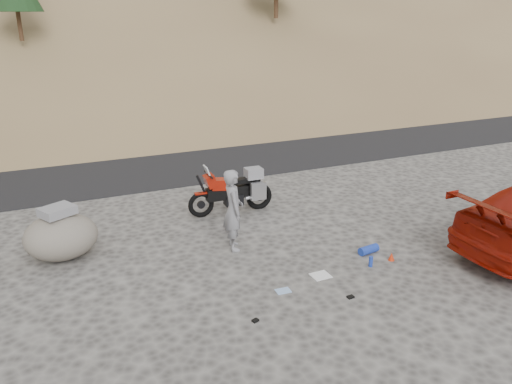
% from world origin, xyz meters
% --- Properties ---
extents(ground, '(140.00, 140.00, 0.00)m').
position_xyz_m(ground, '(0.00, 0.00, 0.00)').
color(ground, '#3E3B39').
rests_on(ground, ground).
extents(road, '(120.00, 7.00, 0.05)m').
position_xyz_m(road, '(0.00, 9.00, 0.00)').
color(road, black).
rests_on(road, ground).
extents(motorcycle, '(2.44, 0.74, 1.45)m').
position_xyz_m(motorcycle, '(0.78, 2.84, 0.62)').
color(motorcycle, black).
rests_on(motorcycle, ground).
extents(man, '(0.58, 0.78, 1.93)m').
position_xyz_m(man, '(-0.09, 0.75, 0.00)').
color(man, gray).
rests_on(man, ground).
extents(boulder, '(1.90, 1.74, 1.22)m').
position_xyz_m(boulder, '(-3.80, 1.87, 0.54)').
color(boulder, '#5C584F').
rests_on(boulder, ground).
extents(gear_white_cloth, '(0.40, 0.35, 0.01)m').
position_xyz_m(gear_white_cloth, '(1.08, -1.25, 0.01)').
color(gear_white_cloth, white).
rests_on(gear_white_cloth, ground).
extents(gear_blue_mat, '(0.52, 0.26, 0.20)m').
position_xyz_m(gear_blue_mat, '(2.63, -0.80, 0.10)').
color(gear_blue_mat, '#1B36A4').
rests_on(gear_blue_mat, ground).
extents(gear_bottle, '(0.10, 0.10, 0.24)m').
position_xyz_m(gear_bottle, '(2.29, -1.34, 0.12)').
color(gear_bottle, '#1B36A4').
rests_on(gear_bottle, ground).
extents(gear_funnel, '(0.19, 0.19, 0.18)m').
position_xyz_m(gear_funnel, '(2.89, -1.29, 0.09)').
color(gear_funnel, red).
rests_on(gear_funnel, ground).
extents(gear_glove_a, '(0.14, 0.10, 0.04)m').
position_xyz_m(gear_glove_a, '(1.16, -2.24, 0.02)').
color(gear_glove_a, black).
rests_on(gear_glove_a, ground).
extents(gear_glove_b, '(0.14, 0.12, 0.04)m').
position_xyz_m(gear_glove_b, '(-0.86, -2.20, 0.02)').
color(gear_glove_b, black).
rests_on(gear_glove_b, ground).
extents(gear_blue_cloth, '(0.31, 0.24, 0.01)m').
position_xyz_m(gear_blue_cloth, '(0.07, -1.48, 0.01)').
color(gear_blue_cloth, '#8FB1DE').
rests_on(gear_blue_cloth, ground).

